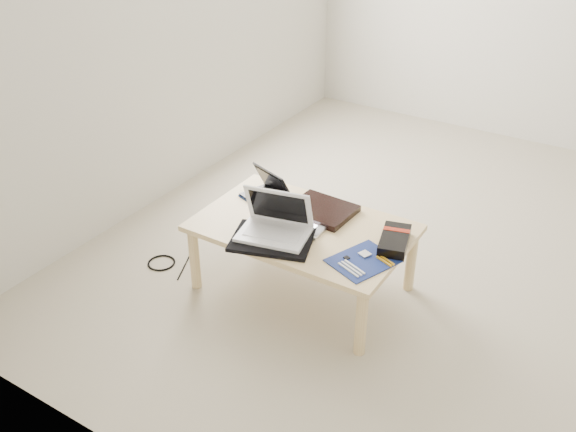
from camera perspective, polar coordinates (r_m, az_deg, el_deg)
The scene contains 13 objects.
ground at distance 3.88m, azimuth 14.72°, elevation -4.03°, with size 4.00×4.00×0.00m, color #AEA58D.
coffee_table at distance 3.36m, azimuth 1.33°, elevation -1.55°, with size 1.10×0.70×0.40m.
book at distance 3.45m, azimuth 3.01°, elevation 0.54°, with size 0.34×0.29×0.03m.
netbook at distance 3.56m, azimuth -1.77°, elevation 2.06°, with size 0.32×0.27×0.18m.
tablet at distance 3.32m, azimuth 1.12°, elevation -0.95°, with size 0.23×0.19×0.01m.
remote at distance 3.30m, azimuth 2.94°, elevation -1.15°, with size 0.06×0.21×0.02m.
neoprene_sleeve at distance 3.20m, azimuth -1.43°, elevation -2.14°, with size 0.40×0.29×0.02m, color black.
white_laptop at distance 3.21m, azimuth -1.13°, elevation -0.76°, with size 0.39×0.31×0.24m.
motherboard at distance 3.08m, azimuth 6.67°, elevation -3.99°, with size 0.33×0.36×0.01m.
gpu_box at distance 3.21m, azimuth 9.45°, elevation -2.17°, with size 0.20×0.29×0.06m.
cable_coil at distance 3.32m, azimuth -0.91°, elevation -0.92°, with size 0.09×0.09×0.01m, color black.
floor_cable_coil at distance 3.82m, azimuth -11.19°, elevation -4.10°, with size 0.16×0.16×0.01m, color black.
floor_cable_trail at distance 3.79m, azimuth -9.07°, elevation -4.16°, with size 0.01×0.01×0.33m, color black.
Camera 1 is at (0.80, -3.13, 2.15)m, focal length 40.00 mm.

